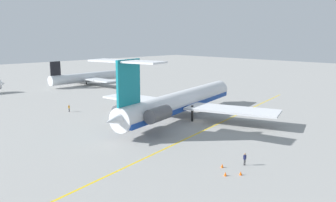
% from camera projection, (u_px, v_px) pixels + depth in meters
% --- Properties ---
extents(ground, '(365.74, 365.74, 0.00)m').
position_uv_depth(ground, '(196.00, 121.00, 75.03)').
color(ground, gray).
extents(main_jetliner, '(47.68, 42.59, 14.04)m').
position_uv_depth(main_jetliner, '(178.00, 102.00, 76.20)').
color(main_jetliner, silver).
rests_on(main_jetliner, ground).
extents(airliner_mid_left, '(31.00, 30.63, 9.27)m').
position_uv_depth(airliner_mid_left, '(88.00, 77.00, 130.95)').
color(airliner_mid_left, silver).
rests_on(airliner_mid_left, ground).
extents(ground_crew_near_nose, '(0.38, 0.30, 1.79)m').
position_uv_depth(ground_crew_near_nose, '(245.00, 158.00, 49.43)').
color(ground_crew_near_nose, black).
rests_on(ground_crew_near_nose, ground).
extents(ground_crew_near_tail, '(0.44, 0.28, 1.75)m').
position_uv_depth(ground_crew_near_tail, '(69.00, 107.00, 84.14)').
color(ground_crew_near_tail, black).
rests_on(ground_crew_near_tail, ground).
extents(safety_cone_nose, '(0.40, 0.40, 0.55)m').
position_uv_depth(safety_cone_nose, '(222.00, 166.00, 48.72)').
color(safety_cone_nose, '#EA590F').
rests_on(safety_cone_nose, ground).
extents(safety_cone_wingtip, '(0.40, 0.40, 0.55)m').
position_uv_depth(safety_cone_wingtip, '(225.00, 174.00, 45.84)').
color(safety_cone_wingtip, '#EA590F').
rests_on(safety_cone_wingtip, ground).
extents(safety_cone_tail, '(0.40, 0.40, 0.55)m').
position_uv_depth(safety_cone_tail, '(241.00, 173.00, 46.11)').
color(safety_cone_tail, '#EA590F').
rests_on(safety_cone_tail, ground).
extents(taxiway_centreline, '(89.06, 18.50, 0.01)m').
position_uv_depth(taxiway_centreline, '(214.00, 126.00, 71.45)').
color(taxiway_centreline, gold).
rests_on(taxiway_centreline, ground).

